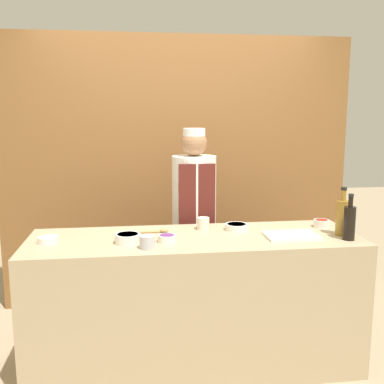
% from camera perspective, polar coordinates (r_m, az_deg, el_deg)
% --- Properties ---
extents(ground_plane, '(14.00, 14.00, 0.00)m').
position_cam_1_polar(ground_plane, '(3.37, 0.34, -20.86)').
color(ground_plane, tan).
extents(cabinet_wall, '(3.12, 0.18, 2.40)m').
position_cam_1_polar(cabinet_wall, '(4.10, -1.90, 2.57)').
color(cabinet_wall, brown).
rests_on(cabinet_wall, ground_plane).
extents(counter, '(2.21, 0.71, 0.91)m').
position_cam_1_polar(counter, '(3.16, 0.35, -13.72)').
color(counter, tan).
rests_on(counter, ground_plane).
extents(sauce_bowl_red, '(0.11, 0.11, 0.05)m').
position_cam_1_polar(sauce_bowl_red, '(3.39, 16.11, -3.81)').
color(sauce_bowl_red, white).
rests_on(sauce_bowl_red, counter).
extents(sauce_bowl_purple, '(0.11, 0.11, 0.05)m').
position_cam_1_polar(sauce_bowl_purple, '(2.89, -3.19, -5.85)').
color(sauce_bowl_purple, white).
rests_on(sauce_bowl_purple, counter).
extents(sauce_bowl_green, '(0.16, 0.16, 0.04)m').
position_cam_1_polar(sauce_bowl_green, '(3.20, 5.67, -4.39)').
color(sauce_bowl_green, white).
rests_on(sauce_bowl_green, counter).
extents(sauce_bowl_brown, '(0.13, 0.13, 0.04)m').
position_cam_1_polar(sauce_bowl_brown, '(3.01, -17.82, -5.76)').
color(sauce_bowl_brown, white).
rests_on(sauce_bowl_brown, counter).
extents(sauce_bowl_orange, '(0.16, 0.16, 0.06)m').
position_cam_1_polar(sauce_bowl_orange, '(2.89, -8.17, -5.79)').
color(sauce_bowl_orange, white).
rests_on(sauce_bowl_orange, counter).
extents(cutting_board, '(0.34, 0.23, 0.02)m').
position_cam_1_polar(cutting_board, '(3.08, 12.47, -5.42)').
color(cutting_board, white).
rests_on(cutting_board, counter).
extents(bottle_soy, '(0.08, 0.08, 0.30)m').
position_cam_1_polar(bottle_soy, '(3.09, 19.37, -3.61)').
color(bottle_soy, black).
rests_on(bottle_soy, counter).
extents(bottle_vinegar, '(0.09, 0.09, 0.33)m').
position_cam_1_polar(bottle_vinegar, '(3.19, 18.56, -2.96)').
color(bottle_vinegar, olive).
rests_on(bottle_vinegar, counter).
extents(cup_cream, '(0.09, 0.09, 0.09)m').
position_cam_1_polar(cup_cream, '(3.19, 1.44, -4.02)').
color(cup_cream, silver).
rests_on(cup_cream, counter).
extents(cup_steel, '(0.09, 0.09, 0.08)m').
position_cam_1_polar(cup_steel, '(2.76, -5.70, -6.34)').
color(cup_steel, '#B7B7BC').
rests_on(cup_steel, counter).
extents(wooden_spoon, '(0.27, 0.05, 0.03)m').
position_cam_1_polar(wooden_spoon, '(3.11, -4.69, -4.98)').
color(wooden_spoon, '#B2844C').
rests_on(wooden_spoon, counter).
extents(chef_center, '(0.35, 0.35, 1.61)m').
position_cam_1_polar(chef_center, '(3.63, 0.26, -3.62)').
color(chef_center, '#28282D').
rests_on(chef_center, ground_plane).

